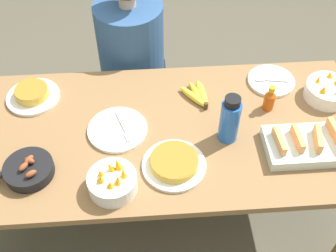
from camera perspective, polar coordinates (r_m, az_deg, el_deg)
The scene contains 14 objects.
ground_plane at distance 2.46m, azimuth -0.00°, elevation -11.71°, with size 14.00×14.00×0.00m, color #565142.
dining_table at distance 1.94m, azimuth -0.00°, elevation -2.37°, with size 1.80×0.84×0.72m.
banana_bunch at distance 2.00m, azimuth 4.15°, elevation 4.18°, with size 0.14×0.19×0.04m.
melon_tray at distance 1.87m, azimuth 18.14°, elevation -2.41°, with size 0.34×0.21×0.10m.
skillet at distance 1.79m, azimuth -18.50°, elevation -5.67°, with size 0.34×0.20×0.08m.
frittata_plate_center at distance 1.73m, azimuth 0.83°, elevation -5.07°, with size 0.27×0.27×0.05m.
frittata_plate_side at distance 2.09m, azimuth -17.89°, elevation 4.08°, with size 0.25×0.25×0.06m.
empty_plate_near_front at distance 1.88m, azimuth -6.84°, elevation -0.48°, with size 0.26×0.26×0.02m.
empty_plate_far_left at distance 2.15m, azimuth 13.78°, elevation 5.96°, with size 0.23×0.23×0.02m.
fruit_bowl_mango at distance 2.12m, azimuth 20.82°, elevation 4.49°, with size 0.21×0.21×0.13m.
fruit_bowl_citrus at distance 1.67m, azimuth -7.53°, elevation -7.50°, with size 0.19×0.19×0.13m.
water_bottle at distance 1.78m, azimuth 8.36°, elevation 0.86°, with size 0.08×0.08×0.24m.
hot_sauce_bottle at distance 1.98m, azimuth 13.60°, elevation 3.56°, with size 0.05×0.05×0.13m.
person_figure at distance 2.49m, azimuth -4.74°, elevation 6.88°, with size 0.40×0.40×1.20m.
Camera 1 is at (-0.09, -1.22, 2.14)m, focal length 45.00 mm.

